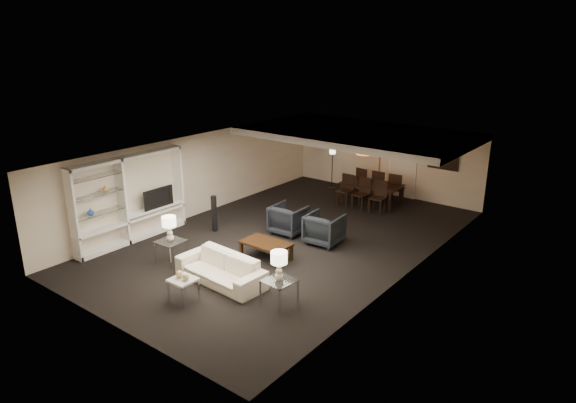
% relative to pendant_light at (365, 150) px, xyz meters
% --- Properties ---
extents(floor, '(11.00, 11.00, 0.00)m').
position_rel_pendant_light_xyz_m(floor, '(-0.30, -3.50, -1.92)').
color(floor, black).
rests_on(floor, ground).
extents(ceiling, '(7.00, 11.00, 0.02)m').
position_rel_pendant_light_xyz_m(ceiling, '(-0.30, -3.50, 0.58)').
color(ceiling, silver).
rests_on(ceiling, ground).
extents(wall_back, '(7.00, 0.02, 2.50)m').
position_rel_pendant_light_xyz_m(wall_back, '(-0.30, 2.00, -0.67)').
color(wall_back, beige).
rests_on(wall_back, ground).
extents(wall_front, '(7.00, 0.02, 2.50)m').
position_rel_pendant_light_xyz_m(wall_front, '(-0.30, -9.00, -0.67)').
color(wall_front, beige).
rests_on(wall_front, ground).
extents(wall_left, '(0.02, 11.00, 2.50)m').
position_rel_pendant_light_xyz_m(wall_left, '(-3.80, -3.50, -0.67)').
color(wall_left, beige).
rests_on(wall_left, ground).
extents(wall_right, '(0.02, 11.00, 2.50)m').
position_rel_pendant_light_xyz_m(wall_right, '(3.20, -3.50, -0.67)').
color(wall_right, beige).
rests_on(wall_right, ground).
extents(ceiling_soffit, '(7.00, 4.00, 0.20)m').
position_rel_pendant_light_xyz_m(ceiling_soffit, '(-0.30, 0.00, 0.48)').
color(ceiling_soffit, silver).
rests_on(ceiling_soffit, ceiling).
extents(curtains, '(1.50, 0.12, 2.40)m').
position_rel_pendant_light_xyz_m(curtains, '(-1.20, 1.92, -0.72)').
color(curtains, beige).
rests_on(curtains, wall_back).
extents(door, '(0.90, 0.05, 2.10)m').
position_rel_pendant_light_xyz_m(door, '(0.40, 1.97, -0.87)').
color(door, silver).
rests_on(door, wall_back).
extents(painting, '(0.95, 0.04, 0.65)m').
position_rel_pendant_light_xyz_m(painting, '(1.80, 1.96, -0.37)').
color(painting, '#142D38').
rests_on(painting, wall_back).
extents(media_unit, '(0.38, 3.40, 2.35)m').
position_rel_pendant_light_xyz_m(media_unit, '(-3.61, -6.10, -0.74)').
color(media_unit, white).
rests_on(media_unit, wall_left).
extents(pendant_light, '(0.52, 0.52, 0.24)m').
position_rel_pendant_light_xyz_m(pendant_light, '(0.00, 0.00, 0.00)').
color(pendant_light, '#D8591E').
rests_on(pendant_light, ceiling_soffit).
extents(sofa, '(2.27, 0.99, 0.65)m').
position_rel_pendant_light_xyz_m(sofa, '(0.02, -6.41, -1.60)').
color(sofa, beige).
rests_on(sofa, floor).
extents(coffee_table, '(1.22, 0.72, 0.44)m').
position_rel_pendant_light_xyz_m(coffee_table, '(0.02, -4.81, -1.70)').
color(coffee_table, black).
rests_on(coffee_table, floor).
extents(armchair_left, '(0.92, 0.95, 0.83)m').
position_rel_pendant_light_xyz_m(armchair_left, '(-0.58, -3.11, -1.51)').
color(armchair_left, black).
rests_on(armchair_left, floor).
extents(armchair_right, '(0.95, 0.97, 0.83)m').
position_rel_pendant_light_xyz_m(armchair_right, '(0.62, -3.11, -1.51)').
color(armchair_right, black).
rests_on(armchair_right, floor).
extents(side_table_left, '(0.63, 0.63, 0.57)m').
position_rel_pendant_light_xyz_m(side_table_left, '(-1.68, -6.41, -1.64)').
color(side_table_left, white).
rests_on(side_table_left, floor).
extents(side_table_right, '(0.66, 0.66, 0.57)m').
position_rel_pendant_light_xyz_m(side_table_right, '(1.72, -6.41, -1.64)').
color(side_table_right, silver).
rests_on(side_table_right, floor).
extents(table_lamp_left, '(0.36, 0.36, 0.63)m').
position_rel_pendant_light_xyz_m(table_lamp_left, '(-1.68, -6.41, -1.03)').
color(table_lamp_left, beige).
rests_on(table_lamp_left, side_table_left).
extents(table_lamp_right, '(0.36, 0.36, 0.63)m').
position_rel_pendant_light_xyz_m(table_lamp_right, '(1.72, -6.41, -1.03)').
color(table_lamp_right, beige).
rests_on(table_lamp_right, side_table_right).
extents(marble_table, '(0.51, 0.51, 0.51)m').
position_rel_pendant_light_xyz_m(marble_table, '(0.02, -7.51, -1.67)').
color(marble_table, white).
rests_on(marble_table, floor).
extents(gold_gourd_a, '(0.16, 0.16, 0.16)m').
position_rel_pendant_light_xyz_m(gold_gourd_a, '(-0.08, -7.51, -1.33)').
color(gold_gourd_a, tan).
rests_on(gold_gourd_a, marble_table).
extents(gold_gourd_b, '(0.14, 0.14, 0.14)m').
position_rel_pendant_light_xyz_m(gold_gourd_b, '(0.12, -7.51, -1.34)').
color(gold_gourd_b, tan).
rests_on(gold_gourd_b, marble_table).
extents(television, '(0.97, 0.13, 0.56)m').
position_rel_pendant_light_xyz_m(television, '(-3.58, -5.28, -0.89)').
color(television, black).
rests_on(television, media_unit).
extents(vase_blue, '(0.18, 0.18, 0.18)m').
position_rel_pendant_light_xyz_m(vase_blue, '(-3.61, -7.28, -0.77)').
color(vase_blue, '#264AA5').
rests_on(vase_blue, media_unit).
extents(vase_amber, '(0.16, 0.16, 0.16)m').
position_rel_pendant_light_xyz_m(vase_amber, '(-3.61, -6.80, -0.28)').
color(vase_amber, gold).
rests_on(vase_amber, media_unit).
extents(floor_speaker, '(0.13, 0.13, 1.05)m').
position_rel_pendant_light_xyz_m(floor_speaker, '(-2.34, -4.27, -1.39)').
color(floor_speaker, black).
rests_on(floor_speaker, floor).
extents(dining_table, '(1.99, 1.18, 0.68)m').
position_rel_pendant_light_xyz_m(dining_table, '(-0.04, 0.61, -1.58)').
color(dining_table, black).
rests_on(dining_table, floor).
extents(chair_nl, '(0.47, 0.47, 1.01)m').
position_rel_pendant_light_xyz_m(chair_nl, '(-0.64, -0.04, -1.41)').
color(chair_nl, black).
rests_on(chair_nl, floor).
extents(chair_nm, '(0.51, 0.51, 1.01)m').
position_rel_pendant_light_xyz_m(chair_nm, '(-0.04, -0.04, -1.41)').
color(chair_nm, black).
rests_on(chair_nm, floor).
extents(chair_nr, '(0.51, 0.51, 1.01)m').
position_rel_pendant_light_xyz_m(chair_nr, '(0.56, -0.04, -1.41)').
color(chair_nr, black).
rests_on(chair_nr, floor).
extents(chair_fl, '(0.53, 0.53, 1.01)m').
position_rel_pendant_light_xyz_m(chair_fl, '(-0.64, 1.26, -1.41)').
color(chair_fl, black).
rests_on(chair_fl, floor).
extents(chair_fm, '(0.50, 0.50, 1.01)m').
position_rel_pendant_light_xyz_m(chair_fm, '(-0.04, 1.26, -1.41)').
color(chair_fm, black).
rests_on(chair_fm, floor).
extents(chair_fr, '(0.53, 0.53, 1.01)m').
position_rel_pendant_light_xyz_m(chair_fr, '(0.56, 1.26, -1.41)').
color(chair_fr, black).
rests_on(chair_fr, floor).
extents(floor_lamp, '(0.28, 0.28, 1.48)m').
position_rel_pendant_light_xyz_m(floor_lamp, '(-2.02, 1.33, -1.18)').
color(floor_lamp, black).
rests_on(floor_lamp, floor).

